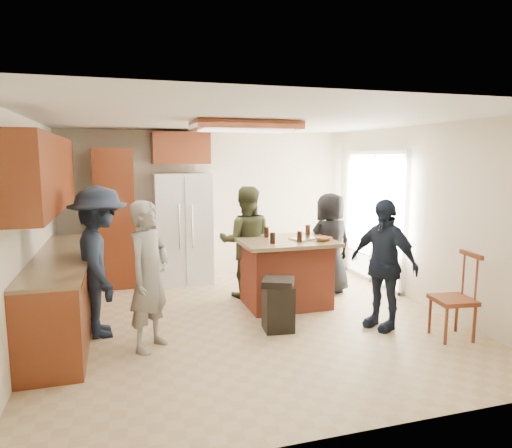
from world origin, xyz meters
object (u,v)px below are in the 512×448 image
object	(u,v)px
person_behind_right	(330,244)
person_counter	(100,262)
person_side_right	(383,264)
refrigerator	(183,228)
kitchen_island	(286,272)
person_front_left	(149,276)
trash_bin	(278,304)
person_behind_left	(246,242)
spindle_chair	(454,300)

from	to	relation	value
person_behind_right	person_counter	bearing A→B (deg)	0.45
person_behind_right	person_side_right	xyz separation A→B (m)	(-0.02, -1.47, 0.02)
refrigerator	kitchen_island	xyz separation A→B (m)	(1.21, -1.63, -0.43)
person_front_left	person_counter	xyz separation A→B (m)	(-0.51, 0.56, 0.07)
refrigerator	kitchen_island	size ratio (longest dim) A/B	1.41
person_counter	trash_bin	bearing A→B (deg)	-109.41
person_side_right	person_behind_left	bearing A→B (deg)	-166.51
person_counter	spindle_chair	xyz separation A→B (m)	(3.84, -1.26, -0.42)
kitchen_island	trash_bin	xyz separation A→B (m)	(-0.41, -0.87, -0.16)
person_side_right	refrigerator	size ratio (longest dim) A/B	0.87
refrigerator	person_behind_left	bearing A→B (deg)	-53.91
person_behind_right	spindle_chair	world-z (taller)	person_behind_right
person_front_left	person_behind_left	bearing A→B (deg)	-6.17
spindle_chair	person_front_left	bearing A→B (deg)	168.07
person_behind_left	person_counter	distance (m)	2.22
person_behind_left	person_counter	bearing A→B (deg)	40.18
refrigerator	person_side_right	bearing A→B (deg)	-53.78
person_side_right	person_counter	size ratio (longest dim) A/B	0.90
trash_bin	refrigerator	bearing A→B (deg)	107.58
person_behind_left	refrigerator	size ratio (longest dim) A/B	0.91
kitchen_island	spindle_chair	xyz separation A→B (m)	(1.43, -1.67, -0.02)
person_behind_right	person_counter	size ratio (longest dim) A/B	0.88
person_front_left	person_side_right	distance (m)	2.73
person_side_right	trash_bin	distance (m)	1.35
person_behind_left	kitchen_island	size ratio (longest dim) A/B	1.28
person_behind_left	kitchen_island	xyz separation A→B (m)	(0.42, -0.55, -0.35)
person_behind_right	trash_bin	size ratio (longest dim) A/B	2.43
person_behind_left	refrigerator	bearing A→B (deg)	-39.33
person_behind_right	person_side_right	size ratio (longest dim) A/B	0.97
person_counter	trash_bin	xyz separation A→B (m)	(2.00, -0.46, -0.55)
spindle_chair	person_side_right	bearing A→B (deg)	138.58
person_side_right	person_counter	world-z (taller)	person_counter
person_counter	kitchen_island	xyz separation A→B (m)	(2.42, 0.41, -0.40)
kitchen_island	person_behind_right	bearing A→B (deg)	21.89
person_side_right	spindle_chair	bearing A→B (deg)	25.76
person_side_right	spindle_chair	xyz separation A→B (m)	(0.61, -0.54, -0.33)
person_behind_left	person_front_left	bearing A→B (deg)	60.20
spindle_chair	kitchen_island	bearing A→B (deg)	130.43
person_behind_right	spindle_chair	size ratio (longest dim) A/B	1.54
kitchen_island	spindle_chair	bearing A→B (deg)	-49.57
person_behind_left	kitchen_island	world-z (taller)	person_behind_left
person_behind_left	spindle_chair	size ratio (longest dim) A/B	1.65
person_side_right	person_counter	xyz separation A→B (m)	(-3.24, 0.73, 0.08)
person_side_right	refrigerator	distance (m)	3.43
person_front_left	kitchen_island	xyz separation A→B (m)	(1.91, 0.97, -0.33)
person_side_right	trash_bin	bearing A→B (deg)	-125.05
person_front_left	refrigerator	distance (m)	2.69
person_behind_right	kitchen_island	bearing A→B (deg)	9.46
refrigerator	spindle_chair	xyz separation A→B (m)	(2.63, -3.30, -0.45)
trash_bin	spindle_chair	world-z (taller)	spindle_chair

